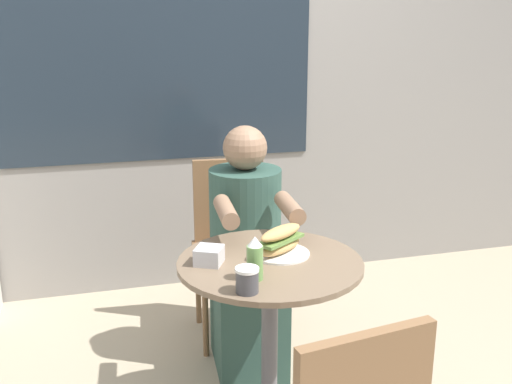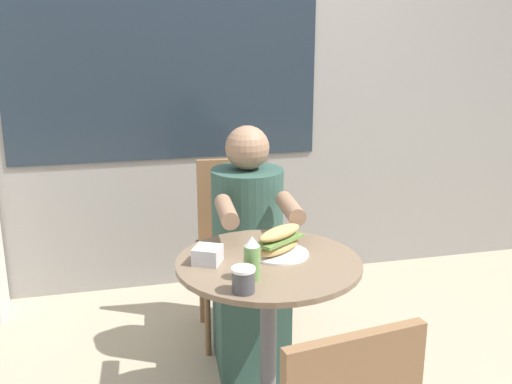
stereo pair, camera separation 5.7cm
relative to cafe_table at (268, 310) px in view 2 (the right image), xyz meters
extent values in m
cube|color=gray|center=(0.00, 1.49, 0.88)|extent=(8.00, 0.08, 2.80)
cube|color=#1E2833|center=(-0.20, 1.45, 1.05)|extent=(1.72, 0.01, 1.59)
cylinder|color=brown|center=(0.00, 0.00, 0.18)|extent=(0.66, 0.66, 0.02)
cylinder|color=#515156|center=(0.00, 0.00, -0.16)|extent=(0.06, 0.06, 0.67)
cube|color=brown|center=(0.05, 0.76, -0.08)|extent=(0.41, 0.41, 0.02)
cube|color=brown|center=(0.06, 0.93, 0.14)|extent=(0.35, 0.06, 0.42)
cylinder|color=brown|center=(0.20, 0.58, -0.30)|extent=(0.03, 0.03, 0.43)
cylinder|color=brown|center=(-0.13, 0.60, -0.30)|extent=(0.03, 0.03, 0.43)
cylinder|color=brown|center=(0.22, 0.91, -0.30)|extent=(0.03, 0.03, 0.43)
cylinder|color=brown|center=(-0.10, 0.93, -0.30)|extent=(0.03, 0.03, 0.43)
cube|color=#2D4C42|center=(0.04, 0.48, -0.29)|extent=(0.33, 0.41, 0.45)
cylinder|color=#2D4C42|center=(0.05, 0.54, 0.16)|extent=(0.31, 0.31, 0.46)
sphere|color=#8E6B51|center=(0.05, 0.54, 0.49)|extent=(0.19, 0.19, 0.19)
cylinder|color=#8E6B51|center=(0.15, 0.24, 0.30)|extent=(0.09, 0.26, 0.07)
cylinder|color=#8E6B51|center=(-0.10, 0.26, 0.30)|extent=(0.09, 0.26, 0.07)
cylinder|color=white|center=(0.05, 0.05, 0.20)|extent=(0.21, 0.21, 0.01)
ellipsoid|color=tan|center=(0.05, 0.05, 0.22)|extent=(0.21, 0.17, 0.04)
cube|color=olive|center=(0.05, 0.05, 0.25)|extent=(0.20, 0.17, 0.01)
ellipsoid|color=tan|center=(0.05, 0.05, 0.28)|extent=(0.21, 0.17, 0.04)
cylinder|color=#424247|center=(-0.14, -0.23, 0.23)|extent=(0.07, 0.07, 0.07)
cylinder|color=white|center=(-0.14, -0.23, 0.27)|extent=(0.08, 0.08, 0.01)
cube|color=silver|center=(-0.21, 0.03, 0.22)|extent=(0.12, 0.12, 0.06)
cylinder|color=#66934C|center=(-0.09, -0.14, 0.25)|extent=(0.05, 0.05, 0.12)
cone|color=white|center=(-0.09, -0.14, 0.33)|extent=(0.05, 0.05, 0.03)
camera|label=1|loc=(-0.57, -1.88, 1.01)|focal=42.00mm
camera|label=2|loc=(-0.51, -1.89, 1.01)|focal=42.00mm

